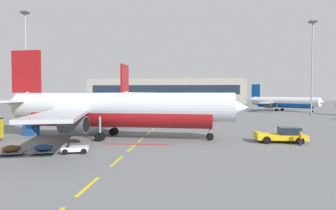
{
  "coord_description": "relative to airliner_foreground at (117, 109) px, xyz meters",
  "views": [
    {
      "loc": [
        24.89,
        -11.87,
        6.09
      ],
      "look_at": [
        20.76,
        34.43,
        4.23
      ],
      "focal_mm": 30.92,
      "sensor_mm": 36.0,
      "label": 1
    }
  ],
  "objects": [
    {
      "name": "uld_cargo_container",
      "position": [
        -13.17,
        1.52,
        -3.15
      ],
      "size": [
        1.92,
        1.89,
        1.6
      ],
      "color": "#194C9E",
      "rests_on": "ground"
    },
    {
      "name": "airliner_far_right",
      "position": [
        41.07,
        64.6,
        -0.87
      ],
      "size": [
        23.34,
        22.29,
        9.52
      ],
      "color": "white",
      "rests_on": "ground"
    },
    {
      "name": "fuel_service_truck",
      "position": [
        -9.49,
        21.5,
        -2.3
      ],
      "size": [
        3.84,
        7.35,
        3.14
      ],
      "color": "black",
      "rests_on": "ground"
    },
    {
      "name": "ground",
      "position": [
        25.47,
        13.48,
        -3.95
      ],
      "size": [
        400.0,
        400.0,
        0.0
      ],
      "primitive_type": "plane",
      "color": "slate"
    },
    {
      "name": "apron_light_mast_near",
      "position": [
        -34.72,
        36.08,
        13.21
      ],
      "size": [
        1.8,
        1.8,
        27.98
      ],
      "color": "slate",
      "rests_on": "ground"
    },
    {
      "name": "terminal_satellite",
      "position": [
        -7.24,
        148.25,
        3.72
      ],
      "size": [
        97.93,
        23.2,
        16.92
      ],
      "color": "#9E998E",
      "rests_on": "ground"
    },
    {
      "name": "airliner_foreground",
      "position": [
        0.0,
        0.0,
        0.0
      ],
      "size": [
        34.81,
        34.55,
        12.2
      ],
      "color": "silver",
      "rests_on": "ground"
    },
    {
      "name": "baggage_train",
      "position": [
        -6.09,
        -11.22,
        -3.42
      ],
      "size": [
        11.58,
        4.46,
        1.14
      ],
      "color": "silver",
      "rests_on": "ground"
    },
    {
      "name": "airliner_mid_left",
      "position": [
        -3.7,
        39.33,
        0.12
      ],
      "size": [
        35.5,
        35.89,
        12.57
      ],
      "color": "white",
      "rests_on": "ground"
    },
    {
      "name": "pushback_tug",
      "position": [
        21.37,
        -1.43,
        -3.05
      ],
      "size": [
        6.06,
        3.3,
        2.08
      ],
      "color": "yellow",
      "rests_on": "ground"
    },
    {
      "name": "apron_light_mast_far",
      "position": [
        42.58,
        44.11,
        12.05
      ],
      "size": [
        1.8,
        1.8,
        25.84
      ],
      "color": "slate",
      "rests_on": "ground"
    },
    {
      "name": "ground_crew_worker",
      "position": [
        22.78,
        -3.72,
        -2.98
      ],
      "size": [
        0.31,
        0.68,
        1.7
      ],
      "color": "#191E38",
      "rests_on": "ground"
    },
    {
      "name": "apron_paint_markings",
      "position": [
        3.47,
        9.21,
        -3.95
      ],
      "size": [
        8.0,
        94.31,
        0.01
      ],
      "color": "yellow",
      "rests_on": "ground"
    }
  ]
}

